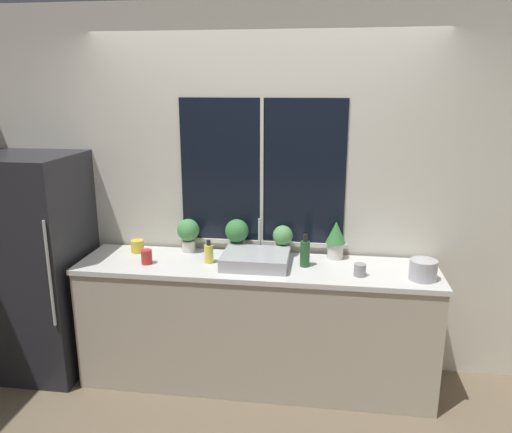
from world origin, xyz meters
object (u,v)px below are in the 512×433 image
(potted_plant_center_right, at_px, (283,239))
(mug_yellow, at_px, (137,246))
(potted_plant_far_right, at_px, (336,238))
(potted_plant_center_left, at_px, (237,234))
(refrigerator, at_px, (34,265))
(soap_bottle, at_px, (209,253))
(kettle, at_px, (423,269))
(mug_grey, at_px, (360,270))
(mug_red, at_px, (147,257))
(sink, at_px, (256,259))
(bottle_tall, at_px, (305,253))
(potted_plant_far_left, at_px, (188,232))

(potted_plant_center_right, height_order, mug_yellow, potted_plant_center_right)
(potted_plant_far_right, bearing_deg, potted_plant_center_left, 180.00)
(potted_plant_center_left, bearing_deg, potted_plant_center_right, 0.00)
(potted_plant_center_right, bearing_deg, refrigerator, -172.90)
(soap_bottle, relative_size, kettle, 0.95)
(soap_bottle, relative_size, mug_grey, 2.01)
(mug_red, xyz_separation_m, mug_yellow, (-0.16, 0.23, -0.00))
(sink, height_order, bottle_tall, sink)
(soap_bottle, bearing_deg, potted_plant_far_left, 133.45)
(refrigerator, bearing_deg, mug_grey, -2.26)
(sink, bearing_deg, kettle, -5.66)
(mug_yellow, bearing_deg, potted_plant_center_right, 3.85)
(potted_plant_far_left, bearing_deg, bottle_tall, -12.35)
(refrigerator, relative_size, mug_yellow, 17.34)
(potted_plant_far_right, bearing_deg, potted_plant_center_right, 180.00)
(sink, bearing_deg, potted_plant_center_right, 53.09)
(sink, bearing_deg, bottle_tall, 4.65)
(potted_plant_far_right, height_order, mug_red, potted_plant_far_right)
(sink, height_order, potted_plant_far_left, sink)
(potted_plant_far_right, relative_size, bottle_tall, 1.20)
(bottle_tall, bearing_deg, sink, -175.35)
(mug_red, bearing_deg, potted_plant_far_left, 53.58)
(potted_plant_center_right, xyz_separation_m, mug_yellow, (-1.09, -0.07, -0.08))
(mug_yellow, bearing_deg, potted_plant_center_left, 5.60)
(potted_plant_far_right, xyz_separation_m, mug_red, (-1.31, -0.30, -0.10))
(potted_plant_far_right, xyz_separation_m, bottle_tall, (-0.21, -0.19, -0.06))
(mug_grey, relative_size, kettle, 0.47)
(potted_plant_far_left, xyz_separation_m, potted_plant_center_right, (0.71, 0.00, -0.02))
(refrigerator, xyz_separation_m, potted_plant_far_left, (1.13, 0.23, 0.23))
(potted_plant_center_right, xyz_separation_m, bottle_tall, (0.17, -0.19, -0.03))
(soap_bottle, bearing_deg, refrigerator, -179.53)
(refrigerator, bearing_deg, potted_plant_center_left, 8.68)
(refrigerator, bearing_deg, mug_yellow, 11.68)
(mug_yellow, xyz_separation_m, kettle, (2.02, -0.26, 0.02))
(bottle_tall, xyz_separation_m, mug_yellow, (-1.26, 0.12, -0.05))
(soap_bottle, bearing_deg, mug_red, -169.27)
(soap_bottle, distance_m, bottle_tall, 0.68)
(potted_plant_center_right, bearing_deg, potted_plant_far_right, -0.00)
(potted_plant_far_left, distance_m, potted_plant_center_left, 0.37)
(potted_plant_far_right, relative_size, kettle, 1.58)
(kettle, bearing_deg, sink, 174.34)
(potted_plant_far_left, bearing_deg, potted_plant_far_right, 0.00)
(sink, bearing_deg, potted_plant_far_left, 157.95)
(mug_red, height_order, mug_yellow, mug_red)
(sink, relative_size, soap_bottle, 2.74)
(potted_plant_far_right, bearing_deg, soap_bottle, -166.12)
(mug_red, bearing_deg, refrigerator, 175.59)
(mug_yellow, bearing_deg, soap_bottle, -14.01)
(potted_plant_center_left, bearing_deg, mug_red, -153.08)
(potted_plant_far_left, distance_m, mug_yellow, 0.40)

